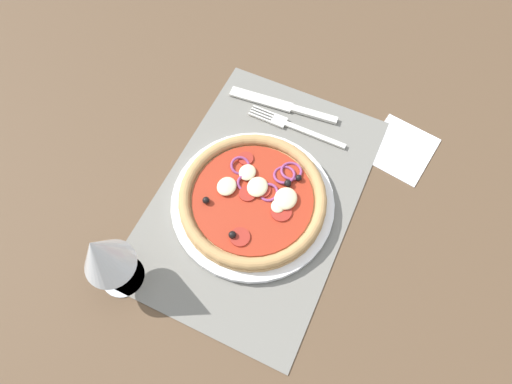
{
  "coord_description": "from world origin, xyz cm",
  "views": [
    {
      "loc": [
        -28.08,
        -12.88,
        64.24
      ],
      "look_at": [
        -0.53,
        0.0,
        2.52
      ],
      "focal_mm": 30.77,
      "sensor_mm": 36.0,
      "label": 1
    }
  ],
  "objects": [
    {
      "name": "knife",
      "position": [
        18.01,
        3.52,
        0.65
      ],
      "size": [
        3.51,
        20.07,
        0.62
      ],
      "rotation": [
        0.0,
        0.0,
        1.66
      ],
      "color": "silver",
      "rests_on": "placemat"
    },
    {
      "name": "wine_glass",
      "position": [
        -20.53,
        12.49,
        10.18
      ],
      "size": [
        7.2,
        7.2,
        14.9
      ],
      "color": "silver",
      "rests_on": "ground_plane"
    },
    {
      "name": "plate",
      "position": [
        -1.78,
        0.02,
        0.96
      ],
      "size": [
        25.91,
        25.91,
        1.12
      ],
      "primitive_type": "cylinder",
      "color": "white",
      "rests_on": "placemat"
    },
    {
      "name": "pizza",
      "position": [
        -1.68,
        -0.02,
        2.62
      ],
      "size": [
        23.15,
        23.15,
        2.47
      ],
      "color": "tan",
      "rests_on": "plate"
    },
    {
      "name": "napkin",
      "position": [
        18.55,
        -18.6,
        0.18
      ],
      "size": [
        12.46,
        11.53,
        0.36
      ],
      "primitive_type": "cube",
      "rotation": [
        0.0,
        0.0,
        -0.15
      ],
      "color": "white",
      "rests_on": "ground_plane"
    },
    {
      "name": "ground_plane",
      "position": [
        0.0,
        0.0,
        -1.2
      ],
      "size": [
        190.0,
        140.0,
        2.4
      ],
      "primitive_type": "cube",
      "color": "brown"
    },
    {
      "name": "fork",
      "position": [
        14.66,
        0.26,
        0.62
      ],
      "size": [
        2.24,
        18.02,
        0.44
      ],
      "rotation": [
        0.0,
        0.0,
        1.56
      ],
      "color": "silver",
      "rests_on": "placemat"
    },
    {
      "name": "placemat",
      "position": [
        0.0,
        0.0,
        0.2
      ],
      "size": [
        45.51,
        30.25,
        0.4
      ],
      "primitive_type": "cube",
      "color": "slate",
      "rests_on": "ground_plane"
    }
  ]
}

